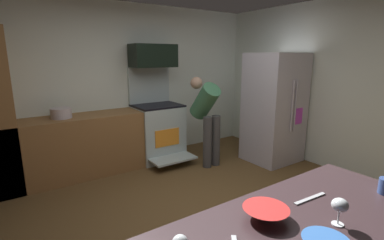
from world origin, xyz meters
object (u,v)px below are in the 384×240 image
(microwave, at_px, (153,56))
(wine_glass_near, at_px, (340,206))
(person_cook, at_px, (206,114))
(refrigerator, at_px, (274,108))
(stock_pot, at_px, (61,113))
(mixing_bowl_small, at_px, (266,213))
(oven_range, at_px, (158,130))

(microwave, height_order, wine_glass_near, microwave)
(microwave, distance_m, person_cook, 1.30)
(wine_glass_near, bearing_deg, refrigerator, 45.16)
(microwave, relative_size, refrigerator, 0.41)
(person_cook, xyz_separation_m, wine_glass_near, (-1.36, -2.90, 0.16))
(refrigerator, relative_size, wine_glass_near, 12.25)
(wine_glass_near, bearing_deg, stock_pot, 100.85)
(mixing_bowl_small, height_order, stock_pot, stock_pot)
(mixing_bowl_small, bearing_deg, person_cook, 58.59)
(refrigerator, height_order, person_cook, refrigerator)
(microwave, relative_size, person_cook, 0.52)
(mixing_bowl_small, height_order, wine_glass_near, wine_glass_near)
(refrigerator, height_order, mixing_bowl_small, refrigerator)
(refrigerator, xyz_separation_m, wine_glass_near, (-2.40, -2.41, 0.11))
(oven_range, height_order, mixing_bowl_small, oven_range)
(microwave, height_order, refrigerator, microwave)
(refrigerator, bearing_deg, mixing_bowl_small, -140.93)
(oven_range, relative_size, stock_pot, 5.58)
(refrigerator, bearing_deg, oven_range, 143.90)
(refrigerator, xyz_separation_m, mixing_bowl_small, (-2.66, -2.16, 0.03))
(mixing_bowl_small, distance_m, stock_pot, 3.36)
(oven_range, bearing_deg, person_cook, -50.69)
(wine_glass_near, bearing_deg, person_cook, 64.97)
(refrigerator, bearing_deg, wine_glass_near, -134.84)
(person_cook, bearing_deg, oven_range, 129.31)
(oven_range, xyz_separation_m, mixing_bowl_small, (-1.08, -3.32, 0.42))
(oven_range, distance_m, wine_glass_near, 3.69)
(stock_pot, bearing_deg, oven_range, -0.48)
(oven_range, relative_size, microwave, 2.12)
(person_cook, height_order, mixing_bowl_small, person_cook)
(refrigerator, distance_m, wine_glass_near, 3.40)
(oven_range, bearing_deg, refrigerator, -36.10)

